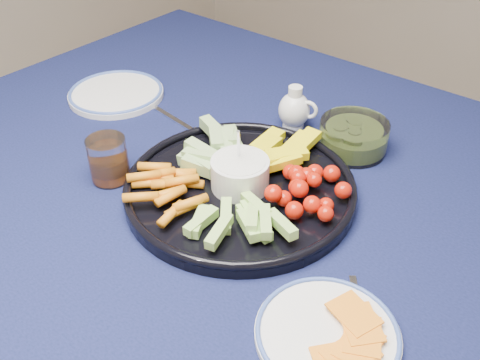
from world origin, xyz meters
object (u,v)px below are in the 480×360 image
Objects in this scene: dining_table at (302,233)px; pickle_bowl at (353,138)px; creamer_pitcher at (295,109)px; cheese_plate at (328,332)px; side_plate_extra at (116,93)px; crudite_platter at (239,183)px; juice_tumbler at (109,162)px.

pickle_bowl is at bearing 93.83° from dining_table.
creamer_pitcher is 0.53m from cheese_plate.
pickle_bowl reaches higher than side_plate_extra.
pickle_bowl is (-0.01, 0.18, 0.12)m from dining_table.
pickle_bowl reaches higher than cheese_plate.
dining_table is 0.27m from creamer_pitcher.
creamer_pitcher reaches higher than side_plate_extra.
crudite_platter reaches higher than dining_table.
side_plate_extra is at bearing 167.50° from crudite_platter.
side_plate_extra is (-0.54, 0.03, 0.10)m from dining_table.
pickle_bowl is 0.55m from side_plate_extra.
creamer_pitcher reaches higher than dining_table.
crudite_platter is at bearing -77.36° from creamer_pitcher.
juice_tumbler is 0.39× the size of side_plate_extra.
crudite_platter reaches higher than cheese_plate.
dining_table is at bearing -50.05° from creamer_pitcher.
dining_table is at bearing 35.60° from crudite_platter.
pickle_bowl is at bearing 50.87° from juice_tumbler.
pickle_bowl is at bearing 71.27° from crudite_platter.
dining_table is 4.15× the size of crudite_platter.
crudite_platter is (-0.10, -0.07, 0.11)m from dining_table.
dining_table is at bearing -86.17° from pickle_bowl.
dining_table is at bearing 30.71° from juice_tumbler.
pickle_bowl is at bearing -1.05° from creamer_pitcher.
juice_tumbler is (-0.15, -0.36, -0.00)m from creamer_pitcher.
pickle_bowl is (0.14, -0.00, -0.01)m from creamer_pitcher.
side_plate_extra reaches higher than dining_table.
creamer_pitcher reaches higher than juice_tumbler.
cheese_plate is 0.89× the size of side_plate_extra.
creamer_pitcher is at bearing 129.95° from dining_table.
crudite_platter reaches higher than juice_tumbler.
crudite_platter is 2.12× the size of cheese_plate.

